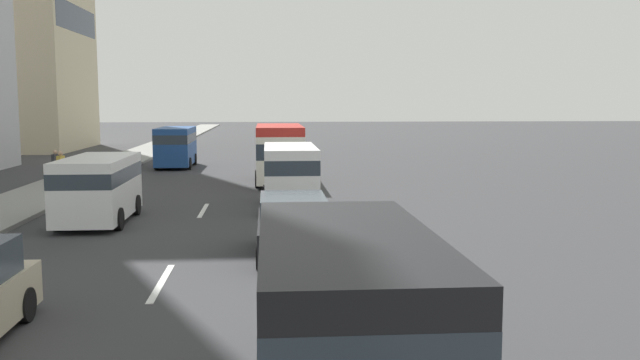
{
  "coord_description": "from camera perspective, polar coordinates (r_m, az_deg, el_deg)",
  "views": [
    {
      "loc": [
        -3.4,
        -2.39,
        4.05
      ],
      "look_at": [
        18.53,
        -4.14,
        1.45
      ],
      "focal_mm": 37.48,
      "sensor_mm": 36.0,
      "label": 1
    }
  ],
  "objects": [
    {
      "name": "lane_stripe_mid",
      "position": [
        15.56,
        -13.39,
        -8.51
      ],
      "size": [
        3.2,
        0.16,
        0.01
      ],
      "primitive_type": "cube",
      "color": "silver",
      "rests_on": "ground_plane"
    },
    {
      "name": "car_second",
      "position": [
        17.46,
        -2.34,
        -4.1
      ],
      "size": [
        4.11,
        1.88,
        1.63
      ],
      "color": "black",
      "rests_on": "ground_plane"
    },
    {
      "name": "ground_plane",
      "position": [
        35.21,
        -8.42,
        0.05
      ],
      "size": [
        198.0,
        198.0,
        0.0
      ],
      "primitive_type": "plane",
      "color": "#38383A"
    },
    {
      "name": "van_seventh",
      "position": [
        23.48,
        -18.4,
        -0.42
      ],
      "size": [
        4.81,
        2.1,
        2.21
      ],
      "rotation": [
        0.0,
        0.0,
        3.14
      ],
      "color": "white",
      "rests_on": "ground_plane"
    },
    {
      "name": "van_fourth",
      "position": [
        42.21,
        -12.2,
        2.98
      ],
      "size": [
        5.05,
        2.15,
        2.45
      ],
      "rotation": [
        0.0,
        0.0,
        3.14
      ],
      "color": "#1E478C",
      "rests_on": "ground_plane"
    },
    {
      "name": "lane_stripe_far",
      "position": [
        25.29,
        -9.93,
        -2.57
      ],
      "size": [
        3.2,
        0.16,
        0.01
      ],
      "primitive_type": "cube",
      "color": "silver",
      "rests_on": "ground_plane"
    },
    {
      "name": "pedestrian_mid_block",
      "position": [
        34.88,
        -21.63,
        1.23
      ],
      "size": [
        0.39,
        0.37,
        1.56
      ],
      "rotation": [
        0.0,
        0.0,
        5.6
      ],
      "color": "#333338",
      "rests_on": "sidewalk_right"
    },
    {
      "name": "pedestrian_near_lamp",
      "position": [
        32.05,
        -21.25,
        0.98
      ],
      "size": [
        0.38,
        0.33,
        1.71
      ],
      "rotation": [
        0.0,
        0.0,
        2.75
      ],
      "color": "gold",
      "rests_on": "sidewalk_right"
    },
    {
      "name": "sidewalk_right",
      "position": [
        36.43,
        -19.93,
        0.06
      ],
      "size": [
        162.0,
        3.23,
        0.15
      ],
      "primitive_type": "cube",
      "color": "gray",
      "rests_on": "ground_plane"
    },
    {
      "name": "minibus_lead",
      "position": [
        33.35,
        -3.49,
        2.47
      ],
      "size": [
        6.43,
        2.37,
        2.87
      ],
      "color": "silver",
      "rests_on": "ground_plane"
    },
    {
      "name": "van_sixth",
      "position": [
        25.34,
        -2.58,
        0.63
      ],
      "size": [
        5.03,
        2.07,
        2.38
      ],
      "color": "white",
      "rests_on": "ground_plane"
    },
    {
      "name": "van_fifth",
      "position": [
        7.94,
        2.26,
        -12.28
      ],
      "size": [
        4.7,
        2.13,
        2.56
      ],
      "color": "black",
      "rests_on": "ground_plane"
    }
  ]
}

